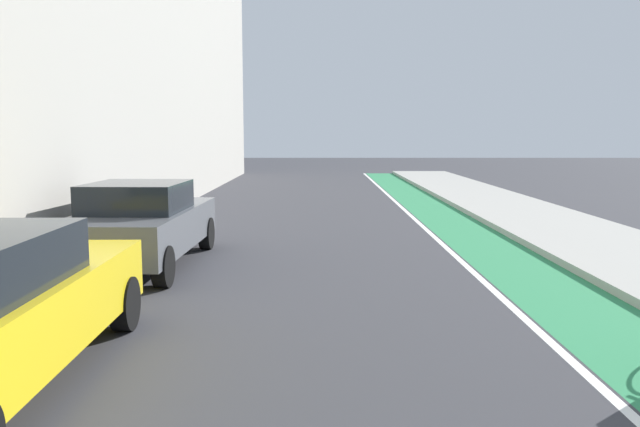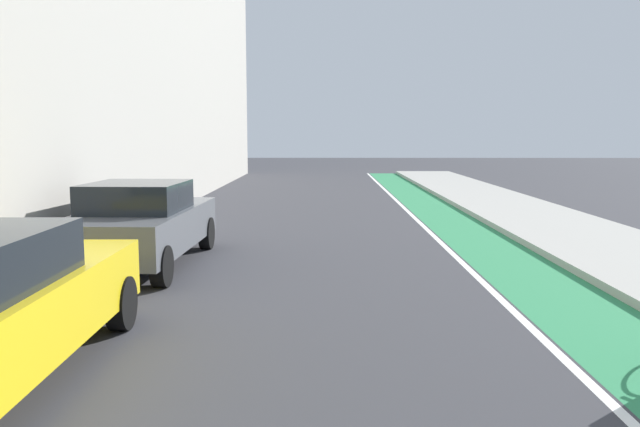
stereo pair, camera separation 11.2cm
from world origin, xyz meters
name	(u,v)px [view 2 (the right image)]	position (x,y,z in m)	size (l,w,h in m)	color
ground_plane	(322,241)	(0.00, 18.42, 0.00)	(98.66, 98.66, 0.00)	#38383D
bike_lane_paint	(461,228)	(3.52, 20.42, 0.00)	(1.60, 44.84, 0.00)	#2D8451
lane_divider_stripe	(425,228)	(2.62, 20.42, 0.00)	(0.12, 44.84, 0.00)	white
sidewalk_right	(555,225)	(5.91, 20.42, 0.07)	(3.17, 44.84, 0.14)	#A8A59E
parked_sedan_gray	(141,223)	(-3.27, 15.74, 0.79)	(1.97, 4.49, 1.53)	#595B60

